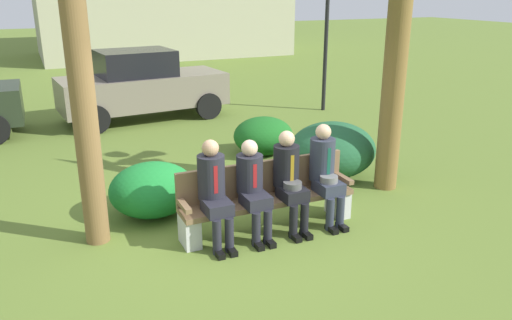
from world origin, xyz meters
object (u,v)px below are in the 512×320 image
Objects in this scene: park_bench at (267,197)px; palm_tree_tall at (402,1)px; seated_man_leftmost at (214,188)px; seated_man_centerleft at (253,184)px; parked_car_far at (142,85)px; shrub_far_lawn at (152,190)px; shrub_near_bench at (332,150)px; seated_man_centerright at (289,176)px; street_lamp at (327,16)px; shrub_mid_lawn at (263,136)px; seated_man_rightmost at (325,169)px.

park_bench is 0.55× the size of palm_tree_tall.
seated_man_leftmost is 0.52m from seated_man_centerleft.
shrub_far_lawn is at bearing -101.10° from parked_car_far.
park_bench is at bearing -144.40° from shrub_near_bench.
seated_man_centerright is 7.31m from street_lamp.
park_bench is 1.59× the size of shrub_near_bench.
shrub_far_lawn is at bearing 141.15° from park_bench.
shrub_near_bench is at bearing 5.42° from shrub_far_lawn.
seated_man_centerright is 3.11m from palm_tree_tall.
palm_tree_tall reaches higher than park_bench.
shrub_mid_lawn is 0.96× the size of shrub_far_lawn.
parked_car_far is at bearing 98.33° from seated_man_rightmost.
seated_man_leftmost reaches higher than shrub_mid_lawn.
shrub_far_lawn is at bearing -140.52° from street_lamp.
seated_man_rightmost is 2.75m from palm_tree_tall.
seated_man_centerleft is at bearing -145.37° from shrub_near_bench.
seated_man_centerleft is (0.52, -0.01, -0.03)m from seated_man_leftmost.
shrub_near_bench is 0.38× the size of street_lamp.
shrub_near_bench is (-0.55, 0.79, -2.41)m from palm_tree_tall.
seated_man_rightmost is 1.82m from shrub_near_bench.
seated_man_centerleft is at bearing -0.71° from seated_man_leftmost.
palm_tree_tall reaches higher than shrub_near_bench.
seated_man_centerleft is at bearing -128.47° from street_lamp.
shrub_far_lawn is at bearing 172.44° from palm_tree_tall.
parked_car_far is 4.90m from street_lamp.
shrub_near_bench is (1.86, 1.33, 0.03)m from park_bench.
parked_car_far reaches higher than seated_man_centerleft.
park_bench is at bearing -167.31° from palm_tree_tall.
seated_man_leftmost is 6.80m from parked_car_far.
seated_man_rightmost is at bearing 0.29° from seated_man_centerright.
street_lamp is (5.14, 5.81, 1.65)m from seated_man_leftmost.
shrub_near_bench is (2.64, 1.46, -0.28)m from seated_man_leftmost.
seated_man_rightmost is at bearing -121.43° from street_lamp.
shrub_far_lawn is at bearing 113.58° from seated_man_leftmost.
seated_man_rightmost is 1.12× the size of shrub_far_lawn.
shrub_mid_lawn is 4.04m from parked_car_far.
seated_man_rightmost is 6.85m from parked_car_far.
shrub_near_bench reaches higher than shrub_mid_lawn.
seated_man_centerleft is 0.32× the size of street_lamp.
shrub_near_bench reaches higher than park_bench.
palm_tree_tall is 2.89× the size of shrub_near_bench.
seated_man_rightmost is 0.34× the size of parked_car_far.
park_bench is at bearing 9.28° from seated_man_leftmost.
street_lamp is at bearing 58.57° from seated_man_rightmost.
shrub_near_bench is (1.05, 1.46, -0.28)m from seated_man_rightmost.
seated_man_centerleft is 6.78m from parked_car_far.
parked_car_far reaches higher than seated_man_centerright.
seated_man_leftmost is at bearing 179.29° from seated_man_centerleft.
shrub_near_bench is (1.60, 1.46, -0.27)m from seated_man_centerright.
seated_man_leftmost is 1.10× the size of shrub_far_lawn.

